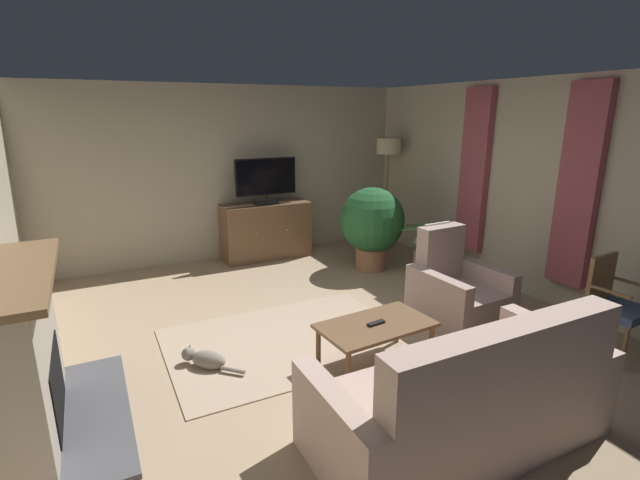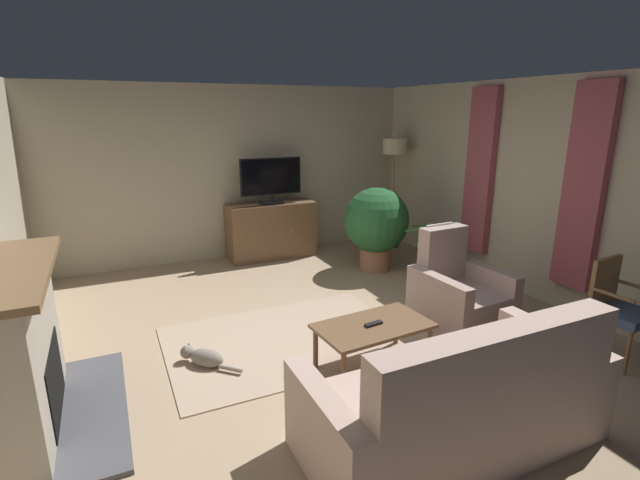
{
  "view_description": "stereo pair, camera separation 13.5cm",
  "coord_description": "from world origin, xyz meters",
  "px_view_note": "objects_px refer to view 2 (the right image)",
  "views": [
    {
      "loc": [
        -1.94,
        -3.77,
        2.19
      ],
      "look_at": [
        0.06,
        0.19,
        0.96
      ],
      "focal_mm": 25.93,
      "sensor_mm": 36.0,
      "label": 1
    },
    {
      "loc": [
        -1.82,
        -3.83,
        2.19
      ],
      "look_at": [
        0.06,
        0.19,
        0.96
      ],
      "focal_mm": 25.93,
      "sensor_mm": 36.0,
      "label": 2
    }
  ],
  "objects_px": {
    "sofa_floral": "(459,405)",
    "potted_plant_on_hearth_side": "(376,223)",
    "coffee_table": "(373,329)",
    "armchair_near_window": "(458,295)",
    "television": "(271,179)",
    "cat": "(204,357)",
    "tv_remote": "(374,324)",
    "fireplace": "(18,355)",
    "side_chair_mid_row": "(617,306)",
    "floor_lamp": "(395,156)",
    "tv_cabinet": "(271,232)",
    "potted_plant_tall_palm_by_window": "(430,261)"
  },
  "relations": [
    {
      "from": "television",
      "to": "potted_plant_tall_palm_by_window",
      "type": "xyz_separation_m",
      "value": [
        1.67,
        -1.72,
        -1.0
      ]
    },
    {
      "from": "side_chair_mid_row",
      "to": "television",
      "type": "bearing_deg",
      "value": 113.37
    },
    {
      "from": "tv_remote",
      "to": "potted_plant_on_hearth_side",
      "type": "height_order",
      "value": "potted_plant_on_hearth_side"
    },
    {
      "from": "fireplace",
      "to": "potted_plant_on_hearth_side",
      "type": "height_order",
      "value": "fireplace"
    },
    {
      "from": "tv_remote",
      "to": "armchair_near_window",
      "type": "bearing_deg",
      "value": 10.53
    },
    {
      "from": "tv_remote",
      "to": "floor_lamp",
      "type": "height_order",
      "value": "floor_lamp"
    },
    {
      "from": "tv_remote",
      "to": "potted_plant_tall_palm_by_window",
      "type": "relative_size",
      "value": 0.17
    },
    {
      "from": "tv_cabinet",
      "to": "coffee_table",
      "type": "distance_m",
      "value": 3.47
    },
    {
      "from": "fireplace",
      "to": "cat",
      "type": "xyz_separation_m",
      "value": [
        1.3,
        0.31,
        -0.49
      ]
    },
    {
      "from": "tv_remote",
      "to": "cat",
      "type": "relative_size",
      "value": 0.34
    },
    {
      "from": "television",
      "to": "potted_plant_on_hearth_side",
      "type": "relative_size",
      "value": 0.79
    },
    {
      "from": "armchair_near_window",
      "to": "potted_plant_on_hearth_side",
      "type": "relative_size",
      "value": 0.86
    },
    {
      "from": "tv_remote",
      "to": "side_chair_mid_row",
      "type": "height_order",
      "value": "side_chair_mid_row"
    },
    {
      "from": "potted_plant_on_hearth_side",
      "to": "cat",
      "type": "distance_m",
      "value": 3.27
    },
    {
      "from": "potted_plant_on_hearth_side",
      "to": "side_chair_mid_row",
      "type": "bearing_deg",
      "value": -77.81
    },
    {
      "from": "tv_cabinet",
      "to": "fireplace",
      "type": "bearing_deg",
      "value": -133.2
    },
    {
      "from": "cat",
      "to": "television",
      "type": "bearing_deg",
      "value": 59.44
    },
    {
      "from": "potted_plant_on_hearth_side",
      "to": "armchair_near_window",
      "type": "bearing_deg",
      "value": -94.07
    },
    {
      "from": "sofa_floral",
      "to": "potted_plant_tall_palm_by_window",
      "type": "relative_size",
      "value": 2.05
    },
    {
      "from": "side_chair_mid_row",
      "to": "potted_plant_on_hearth_side",
      "type": "bearing_deg",
      "value": 102.19
    },
    {
      "from": "side_chair_mid_row",
      "to": "potted_plant_tall_palm_by_window",
      "type": "bearing_deg",
      "value": 93.12
    },
    {
      "from": "television",
      "to": "cat",
      "type": "xyz_separation_m",
      "value": [
        -1.63,
        -2.76,
        -1.13
      ]
    },
    {
      "from": "cat",
      "to": "sofa_floral",
      "type": "bearing_deg",
      "value": -52.96
    },
    {
      "from": "tv_cabinet",
      "to": "floor_lamp",
      "type": "distance_m",
      "value": 2.32
    },
    {
      "from": "television",
      "to": "fireplace",
      "type": "bearing_deg",
      "value": -133.69
    },
    {
      "from": "television",
      "to": "side_chair_mid_row",
      "type": "relative_size",
      "value": 1.01
    },
    {
      "from": "tv_remote",
      "to": "potted_plant_tall_palm_by_window",
      "type": "bearing_deg",
      "value": 34.37
    },
    {
      "from": "tv_remote",
      "to": "fireplace",
      "type": "bearing_deg",
      "value": 165.57
    },
    {
      "from": "coffee_table",
      "to": "sofa_floral",
      "type": "relative_size",
      "value": 0.5
    },
    {
      "from": "tv_cabinet",
      "to": "television",
      "type": "height_order",
      "value": "television"
    },
    {
      "from": "potted_plant_tall_palm_by_window",
      "to": "floor_lamp",
      "type": "height_order",
      "value": "floor_lamp"
    },
    {
      "from": "tv_cabinet",
      "to": "potted_plant_tall_palm_by_window",
      "type": "distance_m",
      "value": 2.44
    },
    {
      "from": "potted_plant_on_hearth_side",
      "to": "television",
      "type": "bearing_deg",
      "value": 135.27
    },
    {
      "from": "tv_remote",
      "to": "side_chair_mid_row",
      "type": "bearing_deg",
      "value": -26.61
    },
    {
      "from": "tv_remote",
      "to": "sofa_floral",
      "type": "xyz_separation_m",
      "value": [
        -0.01,
        -1.1,
        -0.1
      ]
    },
    {
      "from": "fireplace",
      "to": "floor_lamp",
      "type": "bearing_deg",
      "value": 29.7
    },
    {
      "from": "sofa_floral",
      "to": "potted_plant_on_hearth_side",
      "type": "distance_m",
      "value": 3.7
    },
    {
      "from": "armchair_near_window",
      "to": "potted_plant_on_hearth_side",
      "type": "xyz_separation_m",
      "value": [
        0.13,
        1.88,
        0.36
      ]
    },
    {
      "from": "television",
      "to": "cat",
      "type": "distance_m",
      "value": 3.39
    },
    {
      "from": "potted_plant_tall_palm_by_window",
      "to": "cat",
      "type": "xyz_separation_m",
      "value": [
        -3.3,
        -1.04,
        -0.14
      ]
    },
    {
      "from": "fireplace",
      "to": "cat",
      "type": "distance_m",
      "value": 1.42
    },
    {
      "from": "coffee_table",
      "to": "armchair_near_window",
      "type": "relative_size",
      "value": 1.01
    },
    {
      "from": "sofa_floral",
      "to": "armchair_near_window",
      "type": "distance_m",
      "value": 1.99
    },
    {
      "from": "television",
      "to": "floor_lamp",
      "type": "xyz_separation_m",
      "value": [
        2.02,
        -0.24,
        0.29
      ]
    },
    {
      "from": "side_chair_mid_row",
      "to": "floor_lamp",
      "type": "distance_m",
      "value": 4.07
    },
    {
      "from": "coffee_table",
      "to": "potted_plant_tall_palm_by_window",
      "type": "bearing_deg",
      "value": 40.94
    },
    {
      "from": "potted_plant_tall_palm_by_window",
      "to": "tv_remote",
      "type": "bearing_deg",
      "value": -138.95
    },
    {
      "from": "armchair_near_window",
      "to": "potted_plant_tall_palm_by_window",
      "type": "bearing_deg",
      "value": 63.19
    },
    {
      "from": "sofa_floral",
      "to": "cat",
      "type": "relative_size",
      "value": 4.08
    },
    {
      "from": "tv_cabinet",
      "to": "floor_lamp",
      "type": "relative_size",
      "value": 0.75
    }
  ]
}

